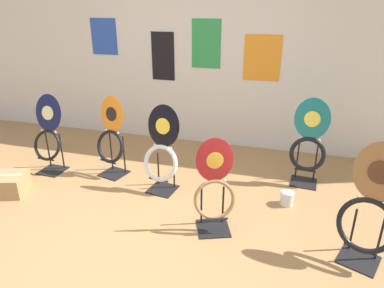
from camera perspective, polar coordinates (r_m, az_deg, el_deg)
name	(u,v)px	position (r m, az deg, el deg)	size (l,w,h in m)	color
ground_plane	(113,244)	(3.05, -13.07, -15.96)	(14.00, 14.00, 0.00)	#A37547
wall_back	(193,49)	(4.70, 0.21, 15.59)	(8.00, 0.07, 2.60)	silver
toilet_seat_display_navy_moon	(48,137)	(4.29, -22.83, 1.15)	(0.36, 0.29, 0.91)	black
toilet_seat_display_teal_sax	(309,144)	(3.85, 18.89, 0.05)	(0.39, 0.30, 0.97)	black
toilet_seat_display_crimson_swirl	(214,191)	(2.93, 3.75, -7.85)	(0.38, 0.36, 0.86)	black
toilet_seat_display_orange_sun	(111,138)	(3.97, -13.32, 0.91)	(0.41, 0.34, 0.93)	black
toilet_seat_display_jazz_black	(162,152)	(3.54, -5.06, -1.34)	(0.41, 0.31, 0.93)	black
toilet_seat_display_woodgrain	(370,212)	(2.89, 27.50, -10.08)	(0.46, 0.38, 0.96)	black
paint_can	(287,198)	(3.56, 15.54, -8.62)	(0.14, 0.14, 0.14)	silver
storage_box	(2,184)	(4.12, -29.10, -5.88)	(0.55, 0.47, 0.21)	#A37F51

